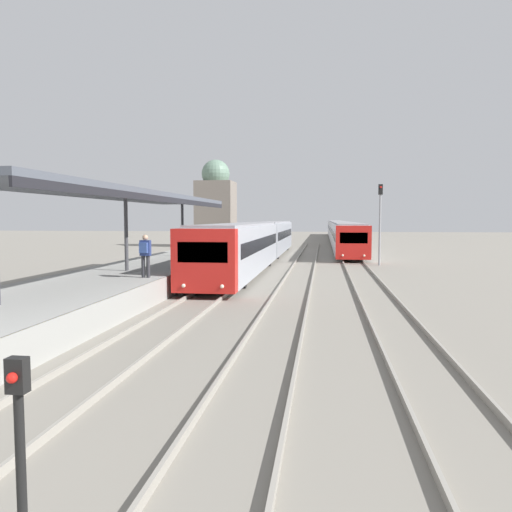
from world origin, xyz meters
The scene contains 7 objects.
platform_canopy centered at (-3.82, 19.46, 4.19)m, with size 4.00×21.90×3.40m.
person_on_platform centered at (-2.15, 17.11, 1.91)m, with size 0.40×0.40×1.66m.
train_near centered at (0.00, 34.76, 1.63)m, with size 2.59×34.30×2.92m.
train_far centered at (6.80, 67.73, 1.57)m, with size 2.53×65.97×2.81m.
signal_post_near centered at (1.64, 3.20, 1.13)m, with size 0.20×0.21×1.83m.
signal_mast_far centered at (8.47, 33.48, 3.43)m, with size 0.28×0.29×5.52m.
distant_domed_building centered at (-7.47, 54.32, 4.61)m, with size 4.12×4.12×9.82m.
Camera 1 is at (4.66, -1.31, 3.21)m, focal length 35.00 mm.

